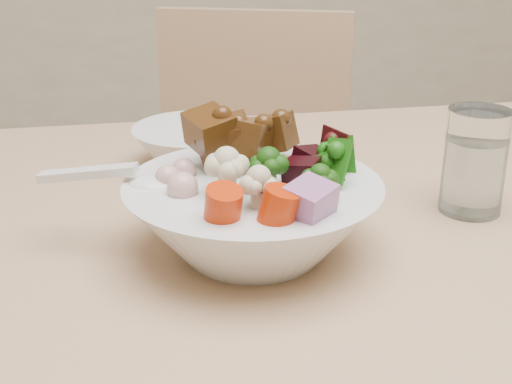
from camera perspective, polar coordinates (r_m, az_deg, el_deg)
dining_table at (r=0.82m, az=17.33°, el=-7.54°), size 1.62×0.92×0.76m
chair_far at (r=1.47m, az=-0.80°, el=-1.13°), size 0.51×0.51×0.87m
food_bowl at (r=0.68m, az=-0.10°, el=-1.63°), size 0.25×0.25×0.13m
soup_spoon at (r=0.68m, az=-9.48°, el=0.83°), size 0.14×0.08×0.03m
water_glass at (r=0.80m, az=17.06°, el=2.03°), size 0.07×0.07×0.12m
side_bowl at (r=0.91m, az=-4.87°, el=3.58°), size 0.16×0.16×0.05m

